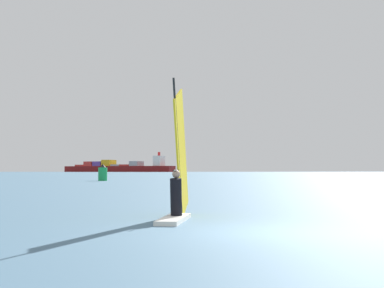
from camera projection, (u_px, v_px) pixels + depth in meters
name	position (u px, v px, depth m)	size (l,w,h in m)	color
ground_plane	(274.00, 233.00, 11.00)	(4000.00, 4000.00, 0.00)	#476B84
windsurfer	(178.00, 182.00, 14.23)	(1.62, 3.73, 4.03)	white
cargo_ship	(119.00, 167.00, 825.25)	(175.06, 130.68, 31.62)	maroon
distant_headland	(211.00, 164.00, 1376.47)	(1374.69, 226.40, 41.01)	#4C564C
channel_buoy	(103.00, 173.00, 69.83)	(1.24, 1.24, 2.36)	#19994C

